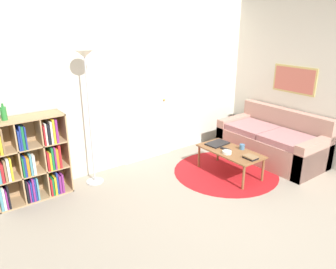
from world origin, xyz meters
name	(u,v)px	position (x,y,z in m)	size (l,w,h in m)	color
ground_plane	(260,240)	(0.00, 0.00, 0.00)	(14.00, 14.00, 0.00)	gray
wall_back	(133,85)	(0.01, 2.61, 1.29)	(7.70, 0.11, 2.60)	silver
wall_right	(296,80)	(2.38, 1.29, 1.30)	(0.08, 5.58, 2.60)	silver
rug	(226,172)	(0.92, 1.39, 0.00)	(1.61, 1.61, 0.01)	#B2191E
bookshelf	(29,161)	(-1.70, 2.39, 0.54)	(0.95, 0.34, 1.11)	tan
floor_lamp	(86,79)	(-0.86, 2.31, 1.52)	(0.25, 0.25, 1.89)	#B7B7BC
couch	(273,142)	(1.96, 1.31, 0.28)	(0.87, 1.71, 0.81)	tan
coffee_table	(230,153)	(0.91, 1.32, 0.35)	(0.50, 1.00, 0.39)	brown
laptop	(217,143)	(0.95, 1.63, 0.40)	(0.37, 0.26, 0.02)	black
bowl	(227,152)	(0.78, 1.27, 0.41)	(0.14, 0.14, 0.04)	silver
book_stack_on_table	(251,157)	(0.92, 0.94, 0.41)	(0.15, 0.18, 0.04)	black
cup	(242,147)	(1.09, 1.25, 0.43)	(0.08, 0.08, 0.08)	teal
remote	(226,149)	(0.88, 1.39, 0.40)	(0.08, 0.17, 0.02)	black
bottle_right	(4,113)	(-1.89, 2.42, 1.20)	(0.07, 0.07, 0.20)	#2D8438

